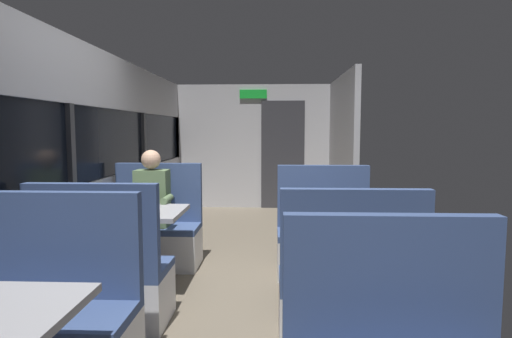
{
  "coord_description": "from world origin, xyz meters",
  "views": [
    {
      "loc": [
        0.37,
        -3.65,
        1.47
      ],
      "look_at": [
        0.19,
        0.89,
        1.04
      ],
      "focal_mm": 29.4,
      "sensor_mm": 36.0,
      "label": 1
    }
  ],
  "objects_px": {
    "bench_mid_window_facing_entry": "(156,235)",
    "bench_rear_aisle_facing_end": "(349,297)",
    "bench_rear_aisle_facing_entry": "(324,242)",
    "seated_passenger": "(153,218)",
    "bench_near_window_facing_entry": "(52,329)",
    "dining_table_mid_window": "(133,221)",
    "bench_mid_window_facing_end": "(104,282)",
    "dining_table_rear_aisle": "(335,228)"
  },
  "relations": [
    {
      "from": "dining_table_rear_aisle",
      "to": "bench_rear_aisle_facing_end",
      "type": "xyz_separation_m",
      "value": [
        0.0,
        -0.7,
        -0.31
      ]
    },
    {
      "from": "bench_mid_window_facing_entry",
      "to": "bench_rear_aisle_facing_end",
      "type": "distance_m",
      "value": 2.4
    },
    {
      "from": "bench_rear_aisle_facing_entry",
      "to": "bench_mid_window_facing_entry",
      "type": "bearing_deg",
      "value": 173.62
    },
    {
      "from": "dining_table_rear_aisle",
      "to": "bench_rear_aisle_facing_entry",
      "type": "bearing_deg",
      "value": 90.0
    },
    {
      "from": "dining_table_mid_window",
      "to": "dining_table_rear_aisle",
      "type": "height_order",
      "value": "same"
    },
    {
      "from": "dining_table_rear_aisle",
      "to": "dining_table_mid_window",
      "type": "bearing_deg",
      "value": 173.62
    },
    {
      "from": "bench_mid_window_facing_end",
      "to": "bench_rear_aisle_facing_end",
      "type": "bearing_deg",
      "value": -6.38
    },
    {
      "from": "seated_passenger",
      "to": "bench_mid_window_facing_entry",
      "type": "bearing_deg",
      "value": 90.0
    },
    {
      "from": "bench_mid_window_facing_entry",
      "to": "bench_near_window_facing_entry",
      "type": "bearing_deg",
      "value": -90.0
    },
    {
      "from": "dining_table_mid_window",
      "to": "bench_mid_window_facing_end",
      "type": "bearing_deg",
      "value": -90.0
    },
    {
      "from": "seated_passenger",
      "to": "dining_table_rear_aisle",
      "type": "bearing_deg",
      "value": -24.8
    },
    {
      "from": "bench_rear_aisle_facing_end",
      "to": "seated_passenger",
      "type": "distance_m",
      "value": 2.36
    },
    {
      "from": "bench_near_window_facing_entry",
      "to": "bench_rear_aisle_facing_end",
      "type": "bearing_deg",
      "value": 16.63
    },
    {
      "from": "bench_mid_window_facing_end",
      "to": "bench_mid_window_facing_entry",
      "type": "distance_m",
      "value": 1.4
    },
    {
      "from": "bench_rear_aisle_facing_entry",
      "to": "dining_table_mid_window",
      "type": "bearing_deg",
      "value": -164.41
    },
    {
      "from": "bench_mid_window_facing_end",
      "to": "dining_table_rear_aisle",
      "type": "relative_size",
      "value": 1.22
    },
    {
      "from": "dining_table_mid_window",
      "to": "bench_mid_window_facing_end",
      "type": "height_order",
      "value": "bench_mid_window_facing_end"
    },
    {
      "from": "dining_table_rear_aisle",
      "to": "bench_mid_window_facing_entry",
      "type": "bearing_deg",
      "value": 153.32
    },
    {
      "from": "dining_table_mid_window",
      "to": "bench_rear_aisle_facing_end",
      "type": "height_order",
      "value": "bench_rear_aisle_facing_end"
    },
    {
      "from": "bench_mid_window_facing_entry",
      "to": "bench_rear_aisle_facing_end",
      "type": "bearing_deg",
      "value": -41.77
    },
    {
      "from": "bench_mid_window_facing_end",
      "to": "bench_mid_window_facing_entry",
      "type": "xyz_separation_m",
      "value": [
        0.0,
        1.4,
        0.0
      ]
    },
    {
      "from": "bench_near_window_facing_entry",
      "to": "dining_table_mid_window",
      "type": "distance_m",
      "value": 1.47
    },
    {
      "from": "dining_table_mid_window",
      "to": "bench_rear_aisle_facing_end",
      "type": "bearing_deg",
      "value": -26.68
    },
    {
      "from": "bench_mid_window_facing_entry",
      "to": "dining_table_mid_window",
      "type": "bearing_deg",
      "value": -90.0
    },
    {
      "from": "bench_near_window_facing_entry",
      "to": "bench_mid_window_facing_end",
      "type": "height_order",
      "value": "same"
    },
    {
      "from": "bench_rear_aisle_facing_end",
      "to": "bench_mid_window_facing_entry",
      "type": "bearing_deg",
      "value": 138.23
    },
    {
      "from": "bench_near_window_facing_entry",
      "to": "bench_rear_aisle_facing_end",
      "type": "relative_size",
      "value": 1.0
    },
    {
      "from": "bench_rear_aisle_facing_entry",
      "to": "bench_mid_window_facing_end",
      "type": "bearing_deg",
      "value": -146.19
    },
    {
      "from": "bench_mid_window_facing_end",
      "to": "bench_mid_window_facing_entry",
      "type": "height_order",
      "value": "same"
    },
    {
      "from": "bench_mid_window_facing_entry",
      "to": "seated_passenger",
      "type": "relative_size",
      "value": 0.87
    },
    {
      "from": "bench_mid_window_facing_entry",
      "to": "seated_passenger",
      "type": "bearing_deg",
      "value": -90.0
    },
    {
      "from": "bench_rear_aisle_facing_end",
      "to": "bench_rear_aisle_facing_entry",
      "type": "xyz_separation_m",
      "value": [
        0.0,
        1.4,
        0.0
      ]
    },
    {
      "from": "bench_near_window_facing_entry",
      "to": "bench_mid_window_facing_entry",
      "type": "height_order",
      "value": "same"
    },
    {
      "from": "dining_table_mid_window",
      "to": "bench_mid_window_facing_end",
      "type": "relative_size",
      "value": 0.82
    },
    {
      "from": "seated_passenger",
      "to": "bench_rear_aisle_facing_entry",
      "type": "bearing_deg",
      "value": -4.08
    },
    {
      "from": "bench_rear_aisle_facing_entry",
      "to": "seated_passenger",
      "type": "bearing_deg",
      "value": 175.92
    },
    {
      "from": "bench_rear_aisle_facing_end",
      "to": "dining_table_mid_window",
      "type": "bearing_deg",
      "value": 153.32
    },
    {
      "from": "bench_mid_window_facing_end",
      "to": "bench_rear_aisle_facing_entry",
      "type": "height_order",
      "value": "same"
    },
    {
      "from": "bench_rear_aisle_facing_entry",
      "to": "seated_passenger",
      "type": "relative_size",
      "value": 0.87
    },
    {
      "from": "dining_table_mid_window",
      "to": "dining_table_rear_aisle",
      "type": "distance_m",
      "value": 1.8
    },
    {
      "from": "bench_mid_window_facing_entry",
      "to": "bench_rear_aisle_facing_end",
      "type": "relative_size",
      "value": 1.0
    },
    {
      "from": "dining_table_rear_aisle",
      "to": "bench_rear_aisle_facing_end",
      "type": "bearing_deg",
      "value": -90.0
    }
  ]
}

